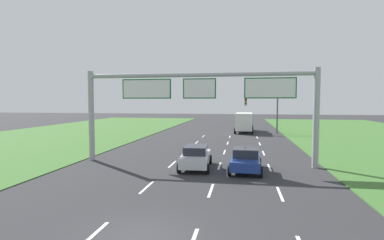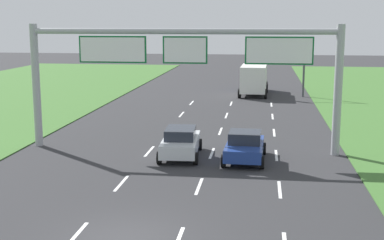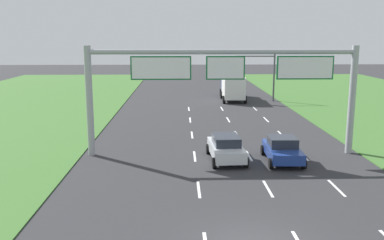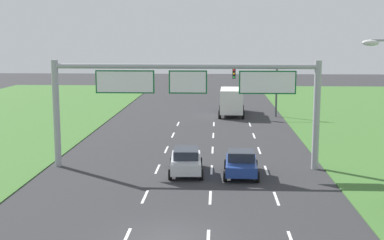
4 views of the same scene
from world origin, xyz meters
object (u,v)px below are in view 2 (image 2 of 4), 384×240
object	(u,v)px
car_lead_silver	(245,146)
traffic_light_mast	(284,56)
car_near_red	(181,142)
sign_gantry	(184,62)
box_truck	(254,78)

from	to	relation	value
car_lead_silver	traffic_light_mast	distance (m)	24.78
car_near_red	sign_gantry	xyz separation A→B (m)	(-0.01, 1.45, 4.17)
car_near_red	box_truck	bearing A→B (deg)	79.23
car_lead_silver	traffic_light_mast	size ratio (longest dim) A/B	0.74
car_near_red	sign_gantry	distance (m)	4.42
sign_gantry	car_near_red	bearing A→B (deg)	-89.66
sign_gantry	traffic_light_mast	distance (m)	23.50
car_lead_silver	car_near_red	bearing A→B (deg)	176.12
box_truck	car_near_red	bearing A→B (deg)	-96.19
car_near_red	car_lead_silver	bearing A→B (deg)	-8.68
car_near_red	traffic_light_mast	xyz separation A→B (m)	(6.22, 24.08, 3.07)
car_near_red	car_lead_silver	size ratio (longest dim) A/B	1.05
car_lead_silver	box_truck	size ratio (longest dim) A/B	0.55
car_lead_silver	box_truck	distance (m)	25.77
car_lead_silver	box_truck	xyz separation A→B (m)	(0.04, 25.76, 0.85)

